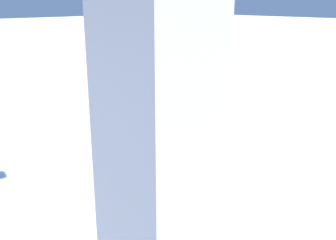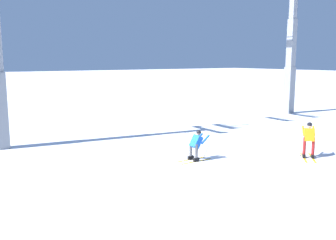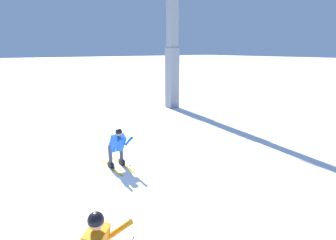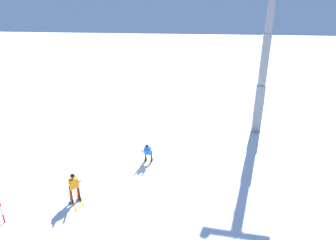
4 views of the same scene
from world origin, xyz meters
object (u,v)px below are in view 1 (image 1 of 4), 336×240
object	(u,v)px
lift_tower_near	(159,171)
skier_distant_uphill	(151,118)
skier_carving_main	(184,167)
trail_marker_pole	(160,96)

from	to	relation	value
lift_tower_near	skier_distant_uphill	bearing A→B (deg)	-41.18
lift_tower_near	skier_distant_uphill	distance (m)	15.42
skier_carving_main	lift_tower_near	bearing A→B (deg)	132.74
skier_carving_main	trail_marker_pole	size ratio (longest dim) A/B	0.72
skier_carving_main	skier_distant_uphill	xyz separation A→B (m)	(4.49, -2.54, 0.19)
skier_carving_main	lift_tower_near	world-z (taller)	lift_tower_near
skier_carving_main	trail_marker_pole	bearing A→B (deg)	-37.12
lift_tower_near	trail_marker_pole	world-z (taller)	lift_tower_near
skier_carving_main	lift_tower_near	xyz separation A→B (m)	(-6.69, 7.24, 4.34)
trail_marker_pole	skier_distant_uphill	xyz separation A→B (m)	(-2.05, 2.41, -0.29)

